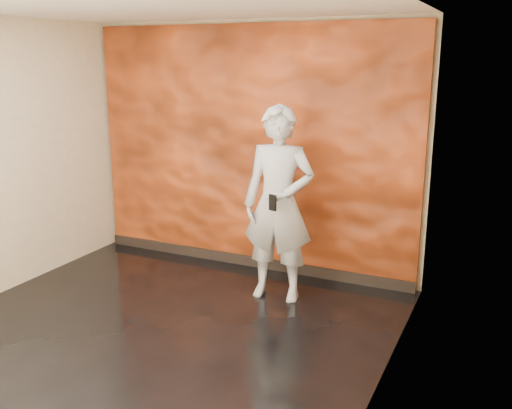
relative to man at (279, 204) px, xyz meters
name	(u,v)px	position (x,y,z in m)	size (l,w,h in m)	color
room	(147,181)	(-0.67, -1.25, 0.42)	(4.02, 4.02, 2.81)	black
feature_wall	(249,150)	(-0.67, 0.71, 0.40)	(3.90, 0.06, 2.75)	#E3541E
baseboard	(248,261)	(-0.67, 0.67, -0.92)	(3.90, 0.04, 0.12)	black
man	(279,204)	(0.00, 0.00, 0.00)	(0.72, 0.47, 1.96)	#91949E
phone	(273,203)	(0.05, -0.26, 0.08)	(0.08, 0.02, 0.16)	black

